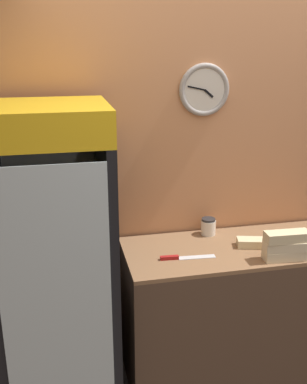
% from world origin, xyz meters
% --- Properties ---
extents(wall_back, '(5.20, 0.09, 2.70)m').
position_xyz_m(wall_back, '(-0.00, 1.20, 1.35)').
color(wall_back, tan).
rests_on(wall_back, ground_plane).
extents(prep_counter, '(1.47, 0.60, 0.93)m').
position_xyz_m(prep_counter, '(0.00, 0.85, 0.46)').
color(prep_counter, '#4C3828').
rests_on(prep_counter, ground_plane).
extents(beverage_cooler, '(0.64, 0.71, 1.86)m').
position_xyz_m(beverage_cooler, '(-1.14, 0.83, 1.01)').
color(beverage_cooler, black).
rests_on(beverage_cooler, ground_plane).
extents(sandwich_stack_bottom, '(0.27, 0.11, 0.06)m').
position_xyz_m(sandwich_stack_bottom, '(0.20, 0.62, 0.96)').
color(sandwich_stack_bottom, beige).
rests_on(sandwich_stack_bottom, prep_counter).
extents(sandwich_stack_middle, '(0.27, 0.12, 0.06)m').
position_xyz_m(sandwich_stack_middle, '(0.20, 0.62, 1.02)').
color(sandwich_stack_middle, beige).
rests_on(sandwich_stack_middle, sandwich_stack_bottom).
extents(sandwich_stack_top, '(0.27, 0.11, 0.06)m').
position_xyz_m(sandwich_stack_top, '(0.20, 0.62, 1.07)').
color(sandwich_stack_top, beige).
rests_on(sandwich_stack_top, sandwich_stack_middle).
extents(sandwich_flat_left, '(0.29, 0.16, 0.05)m').
position_xyz_m(sandwich_flat_left, '(0.12, 0.82, 0.95)').
color(sandwich_flat_left, beige).
rests_on(sandwich_flat_left, prep_counter).
extents(chefs_knife, '(0.34, 0.06, 0.02)m').
position_xyz_m(chefs_knife, '(-0.42, 0.76, 0.93)').
color(chefs_knife, silver).
rests_on(chefs_knife, prep_counter).
extents(condiment_jar, '(0.10, 0.10, 0.11)m').
position_xyz_m(condiment_jar, '(-0.13, 1.07, 0.98)').
color(condiment_jar, silver).
rests_on(condiment_jar, prep_counter).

